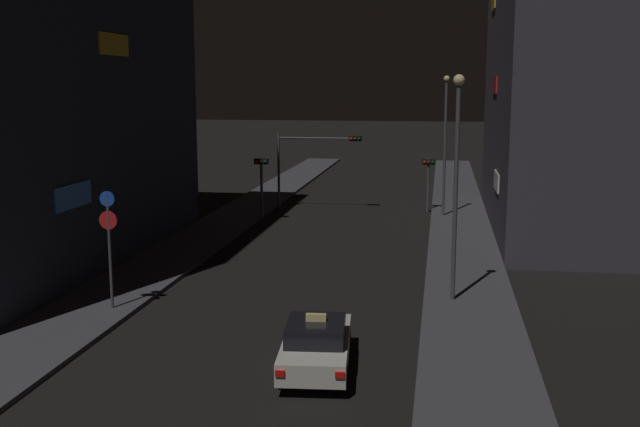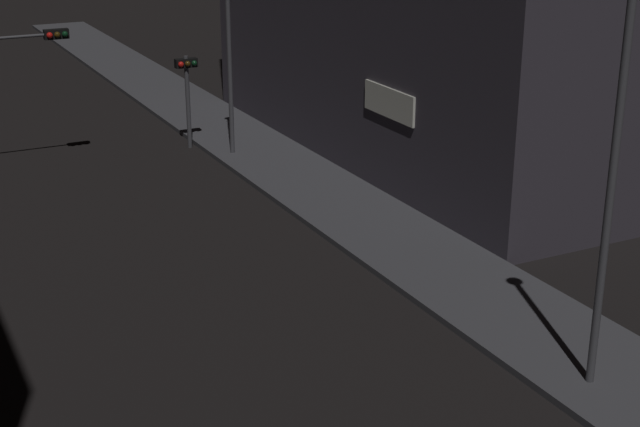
# 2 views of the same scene
# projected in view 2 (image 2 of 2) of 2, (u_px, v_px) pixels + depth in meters

# --- Properties ---
(sidewalk_right) EXTENTS (3.30, 67.94, 0.16)m
(sidewalk_right) POSITION_uv_depth(u_px,v_px,m) (271.00, 160.00, 32.95)
(sidewalk_right) COLOR #424247
(sidewalk_right) RESTS_ON ground_plane
(traffic_light_right_kerb) EXTENTS (0.80, 0.41, 3.37)m
(traffic_light_right_kerb) POSITION_uv_depth(u_px,v_px,m) (187.00, 82.00, 33.82)
(traffic_light_right_kerb) COLOR #47474C
(traffic_light_right_kerb) RESTS_ON ground_plane
(street_lamp_near_block) EXTENTS (0.40, 0.40, 8.02)m
(street_lamp_near_block) POSITION_uv_depth(u_px,v_px,m) (616.00, 145.00, 16.92)
(street_lamp_near_block) COLOR #47474C
(street_lamp_near_block) RESTS_ON sidewalk_right
(street_lamp_far_block) EXTENTS (0.36, 0.36, 8.15)m
(street_lamp_far_block) POSITION_uv_depth(u_px,v_px,m) (228.00, 19.00, 31.89)
(street_lamp_far_block) COLOR #47474C
(street_lamp_far_block) RESTS_ON sidewalk_right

